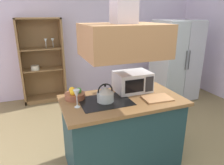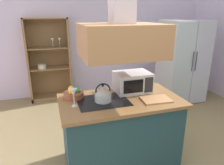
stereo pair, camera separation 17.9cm
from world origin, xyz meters
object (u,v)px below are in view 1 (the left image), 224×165
at_px(cutting_board, 157,98).
at_px(wine_glass_on_counter, 77,94).
at_px(refrigerator, 175,61).
at_px(dish_cabinet, 43,65).
at_px(microwave, 132,82).
at_px(fruit_bowl, 75,95).
at_px(kettle, 105,94).

relative_size(cutting_board, wine_glass_on_counter, 1.65).
height_order(refrigerator, wine_glass_on_counter, refrigerator).
height_order(dish_cabinet, microwave, dish_cabinet).
bearing_deg(dish_cabinet, fruit_bowl, -84.18).
height_order(wine_glass_on_counter, fruit_bowl, wine_glass_on_counter).
bearing_deg(microwave, cutting_board, -66.56).
bearing_deg(fruit_bowl, cutting_board, -21.97).
xyz_separation_m(kettle, cutting_board, (0.61, -0.16, -0.08)).
bearing_deg(microwave, fruit_bowl, 179.28).
distance_m(dish_cabinet, wine_glass_on_counter, 2.62).
xyz_separation_m(microwave, fruit_bowl, (-0.77, 0.01, -0.08)).
xyz_separation_m(refrigerator, dish_cabinet, (-2.80, 0.94, -0.07)).
distance_m(dish_cabinet, cutting_board, 2.97).
bearing_deg(dish_cabinet, refrigerator, -18.65).
xyz_separation_m(cutting_board, fruit_bowl, (-0.93, 0.38, 0.04)).
distance_m(kettle, cutting_board, 0.64).
bearing_deg(microwave, wine_glass_on_counter, -163.25).
height_order(kettle, wine_glass_on_counter, kettle).
relative_size(dish_cabinet, fruit_bowl, 7.33).
xyz_separation_m(refrigerator, cutting_board, (-1.63, -1.78, 0.03)).
distance_m(dish_cabinet, fruit_bowl, 2.37).
height_order(dish_cabinet, fruit_bowl, dish_cabinet).
bearing_deg(refrigerator, kettle, -144.10).
relative_size(refrigerator, wine_glass_on_counter, 8.50).
distance_m(microwave, wine_glass_on_counter, 0.83).
bearing_deg(wine_glass_on_counter, cutting_board, -7.51).
bearing_deg(kettle, refrigerator, 35.90).
bearing_deg(cutting_board, refrigerator, 47.61).
relative_size(dish_cabinet, kettle, 8.12).
bearing_deg(fruit_bowl, dish_cabinet, 95.82).
xyz_separation_m(dish_cabinet, wine_glass_on_counter, (0.21, -2.60, 0.25)).
height_order(dish_cabinet, wine_glass_on_counter, dish_cabinet).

